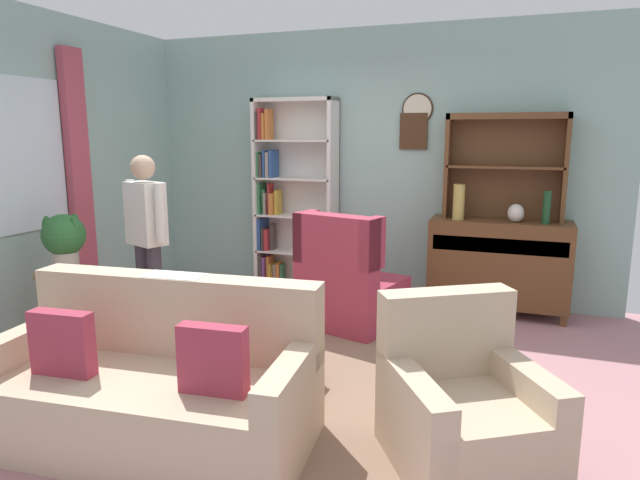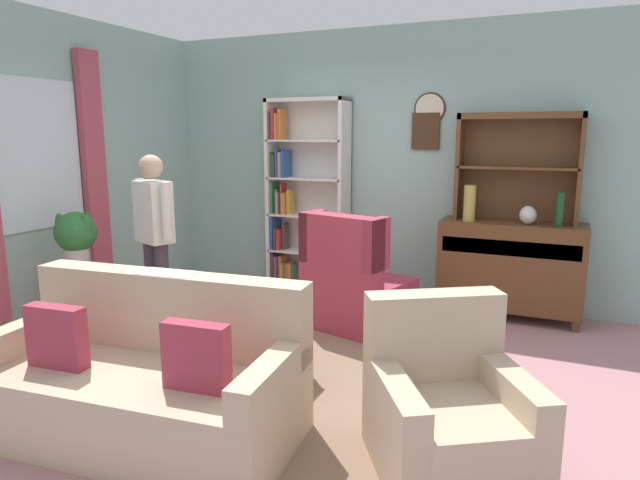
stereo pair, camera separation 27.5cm
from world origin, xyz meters
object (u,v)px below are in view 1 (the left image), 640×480
bottle_wine (547,208)px  armchair_floral (463,411)px  potted_plant_large (64,238)px  book_stack (245,323)px  sideboard_hutch (505,152)px  plant_stand (70,298)px  vase_round (516,213)px  sideboard (498,262)px  coffee_table (249,335)px  wingback_chair (348,285)px  person_reading (147,234)px  vase_tall (459,202)px  couch_floral (155,387)px  bookshelf (289,200)px

bottle_wine → armchair_floral: size_ratio=0.29×
potted_plant_large → book_stack: bearing=-8.1°
sideboard_hutch → plant_stand: size_ratio=1.83×
vase_round → potted_plant_large: (-3.50, -1.90, -0.12)m
sideboard_hutch → armchair_floral: 3.06m
sideboard → plant_stand: 3.90m
plant_stand → coffee_table: (1.79, -0.22, -0.02)m
sideboard_hutch → bottle_wine: (0.39, -0.20, -0.49)m
wingback_chair → person_reading: person_reading is taller
vase_tall → couch_floral: (-1.34, -2.95, -0.78)m
bottle_wine → couch_floral: bearing=-125.7°
vase_tall → plant_stand: (-2.96, -1.90, -0.72)m
bottle_wine → person_reading: (-3.15, -1.60, -0.16)m
sideboard → bottle_wine: size_ratio=4.28×
vase_tall → book_stack: (-1.19, -2.14, -0.65)m
sideboard_hutch → book_stack: (-1.58, -2.33, -1.12)m
person_reading → coffee_table: size_ratio=1.95×
bottle_wine → vase_tall: bearing=179.3°
potted_plant_large → vase_round: bearing=28.5°
vase_tall → plant_stand: bearing=-147.4°
bottle_wine → potted_plant_large: bottle_wine is taller
potted_plant_large → book_stack: size_ratio=2.40×
plant_stand → sideboard: bearing=30.5°
plant_stand → vase_tall: bearing=32.6°
vase_round → person_reading: bearing=-150.6°
couch_floral → coffee_table: couch_floral is taller
wingback_chair → potted_plant_large: potted_plant_large is taller
couch_floral → wingback_chair: size_ratio=1.78×
couch_floral → book_stack: size_ratio=9.34×
bookshelf → sideboard_hutch: (2.22, 0.02, 0.54)m
vase_round → wingback_chair: size_ratio=0.16×
book_stack → coffee_table: bearing=50.7°
sideboard → sideboard_hutch: size_ratio=1.18×
person_reading → wingback_chair: bearing=29.5°
sideboard → potted_plant_large: bearing=-149.7°
bottle_wine → coffee_table: bearing=-132.7°
wingback_chair → coffee_table: wingback_chair is taller
potted_plant_large → sideboard: bearing=30.3°
vase_round → couch_floral: bearing=-122.1°
sideboard_hutch → bottle_wine: sideboard_hutch is taller
plant_stand → book_stack: (1.78, -0.24, 0.07)m
bookshelf → vase_round: size_ratio=12.35×
armchair_floral → book_stack: (-1.52, 0.46, 0.15)m
vase_round → sideboard_hutch: bearing=126.5°
wingback_chair → person_reading: (-1.50, -0.85, 0.52)m
plant_stand → book_stack: bearing=-7.8°
bookshelf → person_reading: bookshelf is taller
person_reading → plant_stand: bearing=-154.3°
potted_plant_large → coffee_table: (1.81, -0.23, -0.53)m
vase_round → plant_stand: 4.02m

